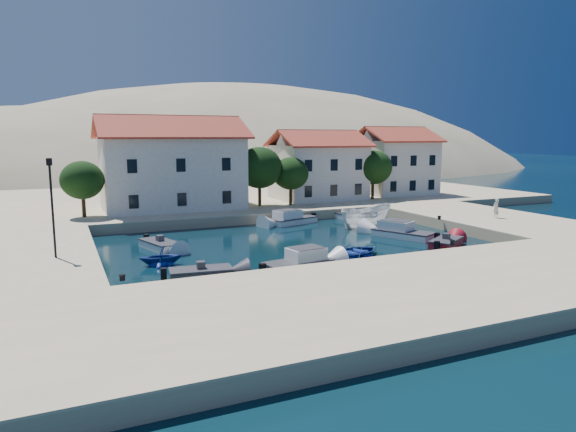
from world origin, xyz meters
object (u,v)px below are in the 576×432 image
object	(u,v)px
cabin_cruiser_east	(403,232)
pedestrian	(496,208)
building_mid	(318,164)
building_left	(171,162)
cabin_cruiser_south	(298,263)
boat_east	(366,227)
rowboat_south	(355,257)
lamppost	(52,198)
building_right	(394,160)

from	to	relation	value
cabin_cruiser_east	pedestrian	xyz separation A→B (m)	(10.64, 0.15, 1.46)
pedestrian	cabin_cruiser_east	bearing A→B (deg)	-5.06
building_mid	building_left	bearing A→B (deg)	-176.82
cabin_cruiser_south	boat_east	distance (m)	17.60
cabin_cruiser_south	rowboat_south	size ratio (longest dim) A/B	1.05
cabin_cruiser_south	cabin_cruiser_east	world-z (taller)	same
building_mid	pedestrian	xyz separation A→B (m)	(8.15, -20.42, -3.29)
rowboat_south	building_mid	bearing A→B (deg)	-38.53
building_left	rowboat_south	distance (m)	25.94
boat_east	pedestrian	world-z (taller)	pedestrian
building_left	building_mid	bearing A→B (deg)	3.18
lamppost	rowboat_south	xyz separation A→B (m)	(19.56, -3.93, -4.75)
lamppost	cabin_cruiser_south	size ratio (longest dim) A/B	1.32
rowboat_south	pedestrian	xyz separation A→B (m)	(18.09, 4.51, 1.93)
cabin_cruiser_south	lamppost	bearing A→B (deg)	149.63
cabin_cruiser_south	boat_east	xyz separation A→B (m)	(12.86, 12.00, -0.48)
building_mid	cabin_cruiser_east	xyz separation A→B (m)	(-2.49, -20.57, -4.75)
building_mid	lamppost	distance (m)	36.21
rowboat_south	boat_east	distance (m)	12.71
building_left	cabin_cruiser_south	size ratio (longest dim) A/B	3.11
building_left	cabin_cruiser_east	xyz separation A→B (m)	(15.51, -19.57, -5.46)
building_right	cabin_cruiser_east	xyz separation A→B (m)	(-14.49, -21.57, -5.00)
cabin_cruiser_south	pedestrian	xyz separation A→B (m)	(23.45, 6.25, 1.46)
boat_east	rowboat_south	bearing A→B (deg)	136.34
building_left	cabin_cruiser_east	size ratio (longest dim) A/B	2.62
rowboat_south	pedestrian	bearing A→B (deg)	-92.80
building_left	boat_east	bearing A→B (deg)	-41.30
building_left	building_mid	xyz separation A→B (m)	(18.00, 1.00, -0.71)
building_right	rowboat_south	bearing A→B (deg)	-130.23
building_right	boat_east	distance (m)	22.00
building_mid	cabin_cruiser_east	distance (m)	21.26
cabin_cruiser_south	pedestrian	world-z (taller)	pedestrian
building_right	cabin_cruiser_south	xyz separation A→B (m)	(-27.30, -27.67, -5.00)
building_mid	boat_east	bearing A→B (deg)	-99.43
building_right	pedestrian	bearing A→B (deg)	-100.19
rowboat_south	lamppost	bearing A→B (deg)	61.83
rowboat_south	boat_east	xyz separation A→B (m)	(7.50, 10.26, 0.00)
building_left	cabin_cruiser_south	world-z (taller)	building_left
building_left	rowboat_south	world-z (taller)	building_left
rowboat_south	cabin_cruiser_east	world-z (taller)	cabin_cruiser_east
pedestrian	lamppost	bearing A→B (deg)	-4.98
building_right	lamppost	xyz separation A→B (m)	(-41.50, -22.00, -0.72)
building_right	rowboat_south	world-z (taller)	building_right
building_left	lamppost	bearing A→B (deg)	-119.90
building_mid	building_right	distance (m)	12.04
cabin_cruiser_east	boat_east	distance (m)	5.92
cabin_cruiser_south	building_left	bearing A→B (deg)	87.40
building_left	lamppost	xyz separation A→B (m)	(-11.50, -20.00, -1.18)
rowboat_south	boat_east	bearing A→B (deg)	-52.97
lamppost	rowboat_south	distance (m)	20.51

